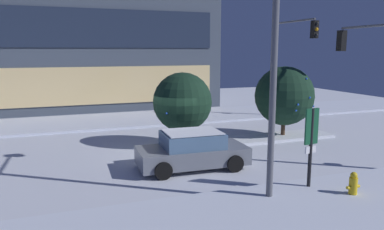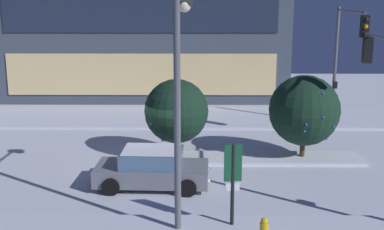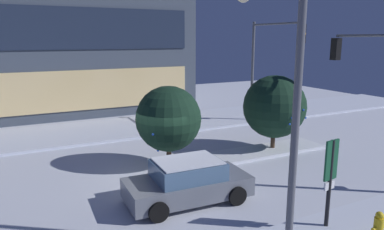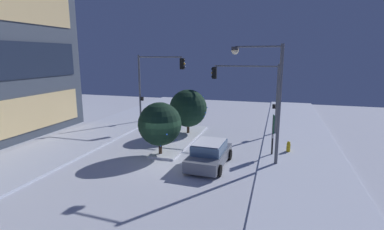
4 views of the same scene
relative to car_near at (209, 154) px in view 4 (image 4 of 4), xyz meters
The scene contains 12 objects.
ground 2.82m from the car_near, 94.40° to the left, with size 52.00×52.00×0.00m, color silver.
curb_strip_near 5.54m from the car_near, 92.18° to the right, with size 52.00×5.20×0.14m, color silver.
curb_strip_far 10.96m from the car_near, 91.10° to the left, with size 52.00×5.20×0.14m, color silver.
median_strip 5.61m from the car_near, 35.47° to the left, with size 9.00×1.80×0.14m, color silver.
car_near is the anchor object (origin of this frame).
traffic_light_corner_near_right 9.16m from the car_near, ahead, with size 0.32×5.66×5.87m.
traffic_light_corner_far_right 12.46m from the car_near, 38.68° to the left, with size 0.32×4.72×6.60m.
street_lamp_arched 5.17m from the car_near, 68.84° to the right, with size 0.56×3.00×7.20m.
fire_hydrant 5.92m from the car_near, 51.68° to the right, with size 0.48×0.26×0.86m.
parking_info_sign 4.67m from the car_near, 52.00° to the right, with size 0.55×0.14×2.76m.
decorated_tree_median 7.41m from the car_near, 27.51° to the left, with size 3.11×3.14×3.80m.
decorated_tree_left_of_median 3.90m from the car_near, 77.17° to the left, with size 2.85×2.85×3.58m.
Camera 4 is at (-16.22, -6.53, 6.57)m, focal length 27.43 mm.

